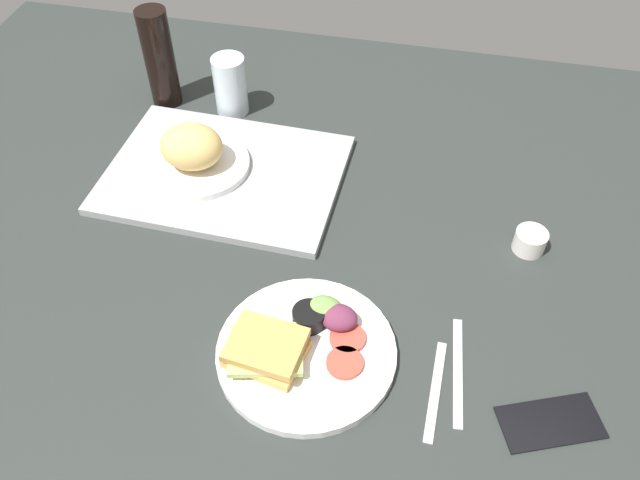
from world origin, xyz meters
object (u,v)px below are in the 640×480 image
Objects in this scene: soda_bottle at (159,58)px; cell_phone at (551,422)px; espresso_cup at (530,241)px; fork at (435,390)px; serving_tray at (225,174)px; drinking_glass at (230,85)px; bread_plate_near at (194,153)px; knife at (458,371)px; plate_with_salad at (303,345)px.

soda_bottle is 1.50× the size of cell_phone.
fork is at bearing -112.67° from espresso_cup.
serving_tray is 22.47cm from drinking_glass.
serving_tray is 2.08× the size of soda_bottle.
drinking_glass is at bearing 156.28° from espresso_cup.
bread_plate_near is 63.37cm from knife.
soda_bottle is at bearing 121.14° from cell_phone.
drinking_glass is at bearing 117.12° from plate_with_salad.
espresso_cup is at bearing -20.84° from fork.
bread_plate_near reaches higher than fork.
soda_bottle is at bearing 133.28° from serving_tray.
bread_plate_near reaches higher than cell_phone.
soda_bottle reaches higher than plate_with_salad.
espresso_cup reaches higher than knife.
cell_phone is at bearing -6.24° from plate_with_salad.
soda_bottle is 1.27× the size of fork.
espresso_cup is at bearing -24.58° from knife.
plate_with_salad reaches higher than serving_tray.
soda_bottle is 1.14× the size of knife.
serving_tray is 3.50× the size of drinking_glass.
soda_bottle reaches higher than serving_tray.
espresso_cup is at bearing -19.64° from soda_bottle.
fork is 1.18× the size of cell_phone.
plate_with_salad reaches higher than cell_phone.
espresso_cup is 29.56cm from knife.
knife is (47.87, -34.20, -0.55)cm from serving_tray.
plate_with_salad is 72.94cm from soda_bottle.
soda_bottle reaches higher than knife.
serving_tray is 58.48cm from espresso_cup.
cell_phone is (61.34, -39.84, -0.40)cm from serving_tray.
bread_plate_near is at bearing -91.24° from drinking_glass.
espresso_cup is 33.51cm from cell_phone.
drinking_glass is (-29.17, 56.97, 4.68)cm from plate_with_salad.
drinking_glass is at bearing 103.18° from serving_tray.
bread_plate_near is (-5.43, -0.32, 4.65)cm from serving_tray.
cell_phone is at bearing -93.88° from fork.
plate_with_salad is 2.15× the size of drinking_glass.
soda_bottle reaches higher than espresso_cup.
espresso_cup is (58.10, -6.53, 1.20)cm from serving_tray.
soda_bottle is at bearing 179.16° from drinking_glass.
bread_plate_near reaches higher than serving_tray.
plate_with_salad is 37.38cm from cell_phone.
espresso_cup is at bearing -23.72° from drinking_glass.
soda_bottle is at bearing 49.31° from fork.
cell_phone is (66.30, -61.03, -6.03)cm from drinking_glass.
serving_tray is 31.05cm from soda_bottle.
soda_bottle is (-44.37, 57.19, 9.05)cm from plate_with_salad.
serving_tray reaches higher than fork.
bread_plate_near is at bearing -176.61° from serving_tray.
knife is (-10.23, -27.67, -1.75)cm from espresso_cup.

